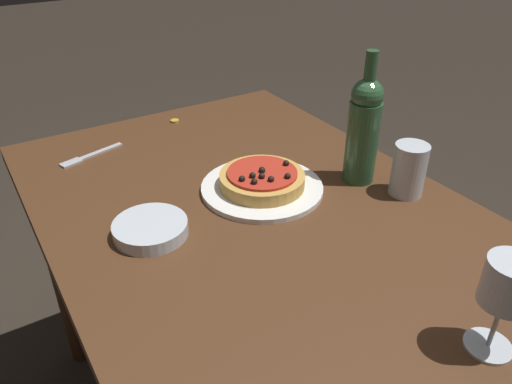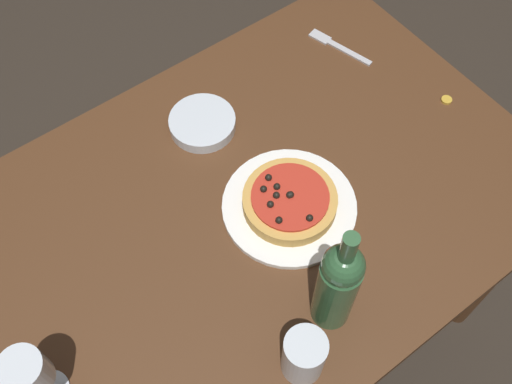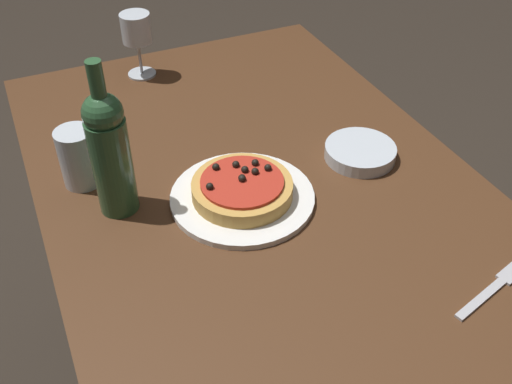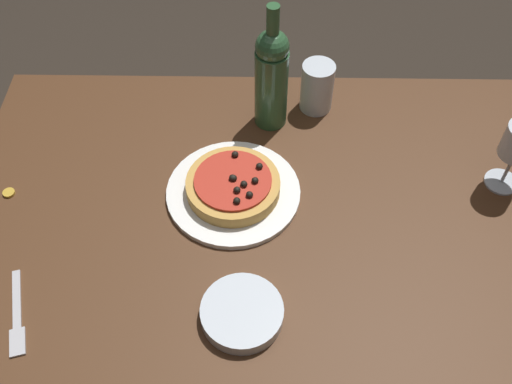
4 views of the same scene
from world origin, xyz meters
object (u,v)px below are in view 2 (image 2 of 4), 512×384
object	(u,v)px
dining_table	(252,229)
wine_glass	(28,374)
dinner_plate	(289,206)
bottle_cap	(446,100)
pizza	(290,201)
wine_bottle	(338,284)
side_bowl	(202,123)
water_cup	(304,356)
fork	(336,46)

from	to	relation	value
dining_table	wine_glass	size ratio (longest dim) A/B	7.58
dinner_plate	bottle_cap	size ratio (longest dim) A/B	11.23
pizza	wine_glass	size ratio (longest dim) A/B	1.19
wine_bottle	side_bowl	xyz separation A→B (m)	(-0.05, -0.48, -0.11)
wine_bottle	bottle_cap	xyz separation A→B (m)	(-0.53, -0.22, -0.12)
side_bowl	wine_glass	bearing A→B (deg)	30.64
dining_table	wine_bottle	size ratio (longest dim) A/B	4.05
pizza	side_bowl	size ratio (longest dim) A/B	1.30
dining_table	water_cup	xyz separation A→B (m)	(0.12, 0.31, 0.16)
wine_bottle	bottle_cap	bearing A→B (deg)	-157.42
fork	bottle_cap	bearing A→B (deg)	-177.65
wine_bottle	side_bowl	distance (m)	0.50
bottle_cap	pizza	bearing A→B (deg)	0.77
wine_glass	bottle_cap	bearing A→B (deg)	-177.47
wine_glass	water_cup	bearing A→B (deg)	149.24
pizza	bottle_cap	xyz separation A→B (m)	(-0.45, -0.01, -0.03)
dinner_plate	wine_glass	world-z (taller)	wine_glass
dining_table	pizza	world-z (taller)	pizza
dining_table	wine_bottle	bearing A→B (deg)	86.22
dining_table	pizza	distance (m)	0.16
pizza	side_bowl	bearing A→B (deg)	-84.68
pizza	side_bowl	distance (m)	0.27
side_bowl	fork	size ratio (longest dim) A/B	0.86
dinner_plate	pizza	distance (m)	0.02
side_bowl	dinner_plate	bearing A→B (deg)	95.40
pizza	dinner_plate	bearing A→B (deg)	161.67
water_cup	fork	xyz separation A→B (m)	(-0.54, -0.54, -0.06)
fork	bottle_cap	size ratio (longest dim) A/B	6.99
pizza	water_cup	size ratio (longest dim) A/B	1.61
dining_table	dinner_plate	bearing A→B (deg)	138.34
dining_table	bottle_cap	world-z (taller)	bottle_cap
water_cup	side_bowl	xyz separation A→B (m)	(-0.15, -0.53, -0.04)
dinner_plate	side_bowl	world-z (taller)	side_bowl
water_cup	side_bowl	size ratio (longest dim) A/B	0.81
wine_glass	fork	world-z (taller)	wine_glass
wine_glass	pizza	bearing A→B (deg)	-176.00
dinner_plate	wine_glass	bearing A→B (deg)	3.98
water_cup	fork	bearing A→B (deg)	-135.09
dinner_plate	pizza	world-z (taller)	pizza
pizza	side_bowl	xyz separation A→B (m)	(0.03, -0.27, -0.02)
dinner_plate	pizza	bearing A→B (deg)	-18.33
water_cup	bottle_cap	bearing A→B (deg)	-157.18
wine_glass	wine_bottle	xyz separation A→B (m)	(-0.47, 0.18, 0.01)
dining_table	pizza	size ratio (longest dim) A/B	6.38
dinner_plate	wine_glass	size ratio (longest dim) A/B	1.71
wine_bottle	water_cup	bearing A→B (deg)	24.08
wine_glass	dinner_plate	bearing A→B (deg)	-176.02
wine_bottle	fork	distance (m)	0.67
dinner_plate	fork	xyz separation A→B (m)	(-0.36, -0.28, -0.00)
dining_table	water_cup	distance (m)	0.37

